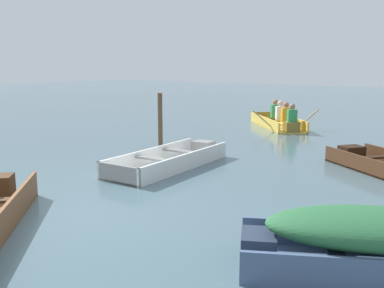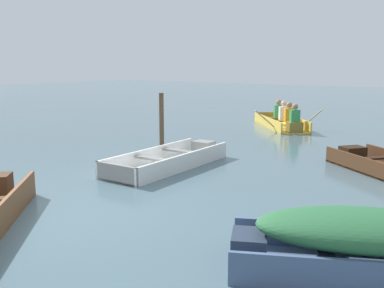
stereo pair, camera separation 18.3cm
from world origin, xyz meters
TOP-DOWN VIEW (x-y plane):
  - ground_plane at (0.00, 0.00)m, footprint 80.00×80.00m
  - skiff_slate_blue_near_moored at (4.09, 0.88)m, footprint 2.79×2.09m
  - skiff_white_mid_moored at (-0.41, 3.33)m, footprint 1.15×3.10m
  - rowboat_yellow_with_crew at (-0.93, 9.68)m, footprint 2.82×2.88m
  - mooring_post at (-2.07, 4.91)m, footprint 0.12×0.12m

SIDE VIEW (x-z plane):
  - ground_plane at x=0.00m, z-range 0.00..0.00m
  - skiff_white_mid_moored at x=-0.41m, z-range -0.05..0.29m
  - rowboat_yellow_with_crew at x=-0.93m, z-range -0.21..0.70m
  - skiff_slate_blue_near_moored at x=4.09m, z-range 0.05..0.69m
  - mooring_post at x=-2.07m, z-range 0.00..1.37m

